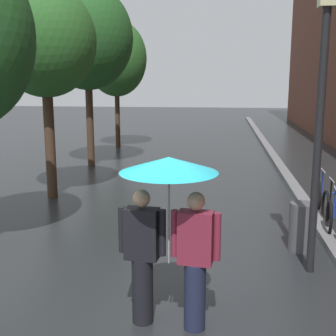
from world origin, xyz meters
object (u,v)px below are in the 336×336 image
(street_tree_2, at_px, (87,38))
(couple_under_umbrella, at_px, (169,215))
(street_lamp_post, at_px, (320,111))
(litter_bin, at_px, (302,227))
(street_tree_1, at_px, (45,42))
(street_tree_3, at_px, (116,59))

(street_tree_2, distance_m, couple_under_umbrella, 10.76)
(street_lamp_post, xyz_separation_m, litter_bin, (0.01, 0.88, -2.07))
(street_tree_1, bearing_deg, couple_under_umbrella, -57.41)
(street_tree_3, distance_m, litter_bin, 13.02)
(street_tree_3, bearing_deg, litter_bin, -62.66)
(street_tree_3, bearing_deg, couple_under_umbrella, -74.84)
(couple_under_umbrella, bearing_deg, street_lamp_post, 41.35)
(street_tree_2, height_order, street_tree_3, street_tree_2)
(street_tree_1, distance_m, litter_bin, 7.18)
(street_tree_3, height_order, litter_bin, street_tree_3)
(street_tree_1, bearing_deg, street_tree_2, 92.28)
(street_tree_1, height_order, street_lamp_post, street_tree_1)
(street_tree_3, xyz_separation_m, litter_bin, (5.78, -11.19, -3.30))
(litter_bin, bearing_deg, street_lamp_post, -90.58)
(litter_bin, bearing_deg, couple_under_umbrella, -127.34)
(street_tree_2, distance_m, litter_bin, 9.85)
(street_tree_1, height_order, litter_bin, street_tree_1)
(street_tree_3, bearing_deg, street_tree_1, -88.84)
(street_tree_3, relative_size, street_lamp_post, 1.25)
(street_tree_3, xyz_separation_m, couple_under_umbrella, (3.75, -13.85, -2.32))
(street_tree_2, height_order, street_lamp_post, street_tree_2)
(street_tree_1, relative_size, street_lamp_post, 1.21)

